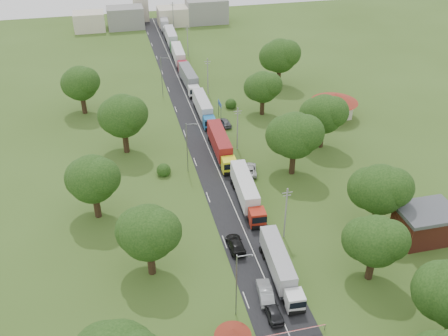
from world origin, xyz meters
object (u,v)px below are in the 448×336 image
object	(u,v)px
truck_0	(280,266)
boom_barrier	(280,334)
info_sign	(220,106)
car_lane_mid	(265,292)
car_lane_front	(273,311)

from	to	relation	value
truck_0	boom_barrier	bearing A→B (deg)	-108.47
info_sign	car_lane_mid	world-z (taller)	info_sign
car_lane_front	car_lane_mid	size ratio (longest dim) A/B	0.93
boom_barrier	car_lane_front	distance (m)	3.72
boom_barrier	info_sign	bearing A→B (deg)	83.76
boom_barrier	truck_0	world-z (taller)	truck_0
truck_0	car_lane_mid	size ratio (longest dim) A/B	2.76
boom_barrier	car_lane_mid	bearing A→B (deg)	87.08
info_sign	car_lane_front	bearing A→B (deg)	-96.28
boom_barrier	car_lane_front	xyz separation A→B (m)	(0.36, 3.70, -0.09)
info_sign	car_lane_front	world-z (taller)	info_sign
info_sign	car_lane_front	size ratio (longest dim) A/B	0.88
truck_0	car_lane_front	size ratio (longest dim) A/B	2.98
info_sign	boom_barrier	bearing A→B (deg)	-96.24
truck_0	car_lane_front	xyz separation A→B (m)	(-3.01, -6.40, -1.25)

